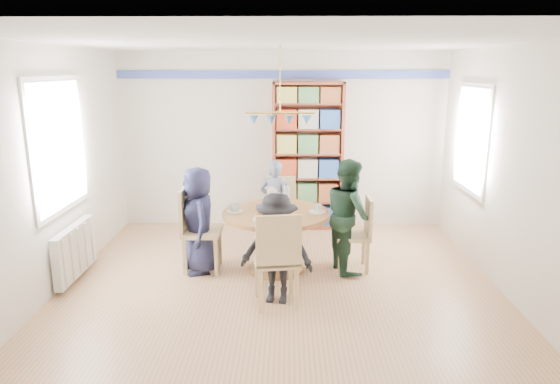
{
  "coord_description": "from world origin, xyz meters",
  "views": [
    {
      "loc": [
        0.09,
        -5.19,
        2.44
      ],
      "look_at": [
        0.0,
        0.4,
        1.05
      ],
      "focal_mm": 32.0,
      "sensor_mm": 36.0,
      "label": 1
    }
  ],
  "objects_px": {
    "chair_left": "(195,225)",
    "chair_far": "(281,207)",
    "dining_table": "(276,227)",
    "person_right": "(349,215)",
    "radiator": "(75,251)",
    "person_near": "(277,249)",
    "chair_right": "(359,230)",
    "person_left": "(199,220)",
    "person_far": "(275,203)",
    "bookshelf": "(308,158)",
    "chair_near": "(277,256)"
  },
  "relations": [
    {
      "from": "chair_left",
      "to": "person_right",
      "type": "xyz_separation_m",
      "value": [
        1.88,
        0.06,
        0.12
      ]
    },
    {
      "from": "person_left",
      "to": "person_near",
      "type": "xyz_separation_m",
      "value": [
        0.96,
        -0.81,
        -0.06
      ]
    },
    {
      "from": "chair_right",
      "to": "dining_table",
      "type": "bearing_deg",
      "value": -177.89
    },
    {
      "from": "dining_table",
      "to": "person_near",
      "type": "bearing_deg",
      "value": -88.22
    },
    {
      "from": "radiator",
      "to": "person_near",
      "type": "height_order",
      "value": "person_near"
    },
    {
      "from": "person_left",
      "to": "person_far",
      "type": "height_order",
      "value": "person_left"
    },
    {
      "from": "dining_table",
      "to": "bookshelf",
      "type": "height_order",
      "value": "bookshelf"
    },
    {
      "from": "chair_far",
      "to": "person_left",
      "type": "distance_m",
      "value": 1.47
    },
    {
      "from": "bookshelf",
      "to": "person_left",
      "type": "bearing_deg",
      "value": -127.69
    },
    {
      "from": "person_near",
      "to": "chair_far",
      "type": "bearing_deg",
      "value": 100.43
    },
    {
      "from": "dining_table",
      "to": "radiator",
      "type": "bearing_deg",
      "value": -172.64
    },
    {
      "from": "chair_right",
      "to": "bookshelf",
      "type": "bearing_deg",
      "value": 108.76
    },
    {
      "from": "chair_near",
      "to": "person_near",
      "type": "height_order",
      "value": "person_near"
    },
    {
      "from": "dining_table",
      "to": "person_far",
      "type": "xyz_separation_m",
      "value": [
        -0.03,
        0.91,
        0.06
      ]
    },
    {
      "from": "person_near",
      "to": "bookshelf",
      "type": "height_order",
      "value": "bookshelf"
    },
    {
      "from": "chair_left",
      "to": "person_left",
      "type": "bearing_deg",
      "value": -30.89
    },
    {
      "from": "dining_table",
      "to": "bookshelf",
      "type": "bearing_deg",
      "value": 75.7
    },
    {
      "from": "chair_right",
      "to": "chair_far",
      "type": "bearing_deg",
      "value": 134.46
    },
    {
      "from": "chair_near",
      "to": "person_left",
      "type": "distance_m",
      "value": 1.36
    },
    {
      "from": "chair_left",
      "to": "person_near",
      "type": "relative_size",
      "value": 0.88
    },
    {
      "from": "radiator",
      "to": "person_near",
      "type": "xyz_separation_m",
      "value": [
        2.39,
        -0.56,
        0.25
      ]
    },
    {
      "from": "chair_left",
      "to": "chair_near",
      "type": "relative_size",
      "value": 1.01
    },
    {
      "from": "person_left",
      "to": "chair_left",
      "type": "bearing_deg",
      "value": -141.79
    },
    {
      "from": "dining_table",
      "to": "person_right",
      "type": "bearing_deg",
      "value": 2.58
    },
    {
      "from": "person_right",
      "to": "chair_far",
      "type": "bearing_deg",
      "value": 27.03
    },
    {
      "from": "person_right",
      "to": "person_near",
      "type": "bearing_deg",
      "value": 123.05
    },
    {
      "from": "chair_right",
      "to": "bookshelf",
      "type": "relative_size",
      "value": 0.41
    },
    {
      "from": "chair_far",
      "to": "person_far",
      "type": "relative_size",
      "value": 0.77
    },
    {
      "from": "person_near",
      "to": "chair_near",
      "type": "bearing_deg",
      "value": -74.88
    },
    {
      "from": "person_right",
      "to": "person_near",
      "type": "xyz_separation_m",
      "value": [
        -0.86,
        -0.9,
        -0.1
      ]
    },
    {
      "from": "person_far",
      "to": "person_near",
      "type": "bearing_deg",
      "value": 109.32
    },
    {
      "from": "radiator",
      "to": "chair_near",
      "type": "relative_size",
      "value": 0.96
    },
    {
      "from": "chair_near",
      "to": "person_far",
      "type": "xyz_separation_m",
      "value": [
        -0.07,
        1.9,
        0.04
      ]
    },
    {
      "from": "chair_left",
      "to": "person_near",
      "type": "xyz_separation_m",
      "value": [
        1.02,
        -0.85,
        0.02
      ]
    },
    {
      "from": "radiator",
      "to": "bookshelf",
      "type": "distance_m",
      "value": 3.55
    },
    {
      "from": "chair_right",
      "to": "chair_far",
      "type": "height_order",
      "value": "chair_far"
    },
    {
      "from": "chair_far",
      "to": "bookshelf",
      "type": "distance_m",
      "value": 1.0
    },
    {
      "from": "chair_left",
      "to": "chair_far",
      "type": "distance_m",
      "value": 1.48
    },
    {
      "from": "chair_left",
      "to": "chair_near",
      "type": "xyz_separation_m",
      "value": [
        1.03,
        -0.97,
        -0.01
      ]
    },
    {
      "from": "dining_table",
      "to": "person_right",
      "type": "xyz_separation_m",
      "value": [
        0.89,
        0.04,
        0.14
      ]
    },
    {
      "from": "radiator",
      "to": "chair_far",
      "type": "bearing_deg",
      "value": 28.96
    },
    {
      "from": "bookshelf",
      "to": "person_far",
      "type": "bearing_deg",
      "value": -119.92
    },
    {
      "from": "dining_table",
      "to": "person_right",
      "type": "distance_m",
      "value": 0.9
    },
    {
      "from": "radiator",
      "to": "person_far",
      "type": "height_order",
      "value": "person_far"
    },
    {
      "from": "chair_near",
      "to": "chair_left",
      "type": "bearing_deg",
      "value": 136.62
    },
    {
      "from": "dining_table",
      "to": "person_far",
      "type": "relative_size",
      "value": 1.06
    },
    {
      "from": "chair_right",
      "to": "person_left",
      "type": "distance_m",
      "value": 1.96
    },
    {
      "from": "radiator",
      "to": "dining_table",
      "type": "bearing_deg",
      "value": 7.36
    },
    {
      "from": "chair_right",
      "to": "person_far",
      "type": "height_order",
      "value": "person_far"
    },
    {
      "from": "dining_table",
      "to": "bookshelf",
      "type": "xyz_separation_m",
      "value": [
        0.44,
        1.74,
        0.55
      ]
    }
  ]
}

